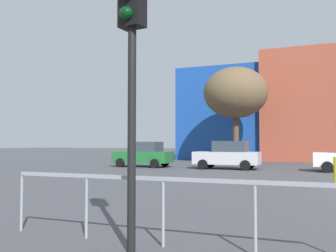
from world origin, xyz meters
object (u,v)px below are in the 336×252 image
Objects in this scene: parked_car_1 at (228,155)px; bare_tree_0 at (236,93)px; parked_car_0 at (144,154)px; traffic_light_near_left at (131,40)px.

bare_tree_0 is (-0.82, 6.55, 4.62)m from parked_car_1.
parked_car_0 is 0.51× the size of bare_tree_0.
traffic_light_near_left is at bearing 115.03° from parked_car_0.
traffic_light_near_left is (8.08, -17.29, 2.19)m from parked_car_0.
bare_tree_0 reaches higher than parked_car_0.
parked_car_1 is at bearing -82.86° from bare_tree_0.
traffic_light_near_left is 0.55× the size of bare_tree_0.
bare_tree_0 is (-3.31, 23.85, 2.45)m from traffic_light_near_left.
traffic_light_near_left is 24.20m from bare_tree_0.
parked_car_0 is 9.34m from bare_tree_0.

